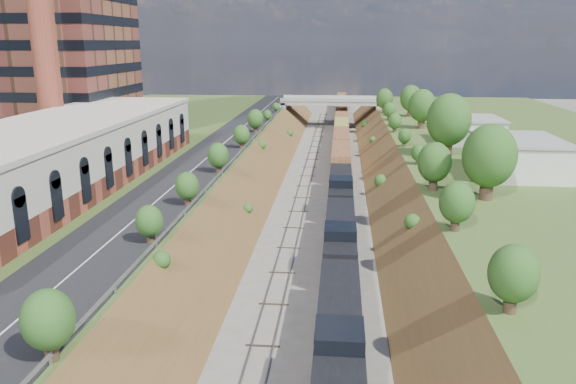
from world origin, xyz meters
name	(u,v)px	position (x,y,z in m)	size (l,w,h in m)	color
platform_left	(92,170)	(-33.00, 60.00, 2.50)	(44.00, 180.00, 5.00)	#435D26
platform_right	(570,180)	(33.00, 60.00, 2.50)	(44.00, 180.00, 5.00)	#435D26
embankment_left	(244,190)	(-11.00, 60.00, 0.00)	(7.07, 180.00, 7.07)	brown
embankment_right	(402,194)	(11.00, 60.00, 0.00)	(7.07, 180.00, 7.07)	brown
rail_left_track	(303,191)	(-2.60, 60.00, 0.09)	(1.58, 180.00, 0.18)	gray
rail_right_track	(340,192)	(2.60, 60.00, 0.09)	(1.58, 180.00, 0.18)	gray
road	(211,155)	(-15.50, 60.00, 5.05)	(8.00, 180.00, 0.10)	black
guardrail	(240,152)	(-11.40, 59.80, 5.55)	(0.10, 171.00, 0.70)	#99999E
commercial_building	(42,161)	(-28.00, 38.00, 8.51)	(14.30, 62.30, 7.00)	brown
smokestack	(40,3)	(-36.00, 56.00, 25.00)	(3.20, 3.20, 40.00)	brown
overpass	(331,107)	(0.00, 122.00, 4.92)	(24.50, 8.30, 7.40)	gray
white_building_near	(518,157)	(23.50, 52.00, 7.00)	(9.00, 12.00, 4.00)	silver
white_building_far	(472,131)	(23.00, 74.00, 6.80)	(8.00, 10.00, 3.60)	silver
tree_right_large	(489,156)	(17.00, 40.00, 9.38)	(5.25, 5.25, 7.61)	#473323
tree_left_crest	(133,238)	(-11.80, 20.00, 7.04)	(2.45, 2.45, 3.55)	#473323
freight_train	(341,136)	(2.60, 93.13, 2.52)	(2.88, 162.42, 4.55)	black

